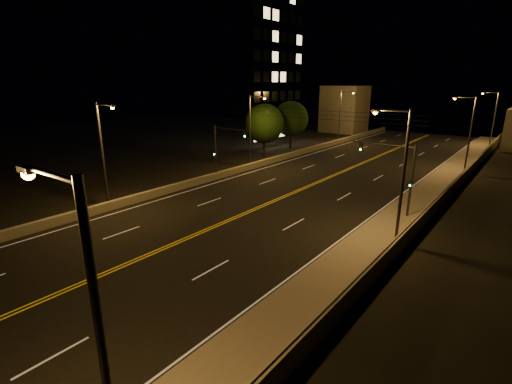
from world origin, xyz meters
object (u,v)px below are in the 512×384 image
Objects in this scene: building_tower at (225,68)px; tree_1 at (291,119)px; streetlight_1 at (400,169)px; streetlight_6 at (341,113)px; traffic_signal_left at (222,146)px; streetlight_0 at (95,342)px; streetlight_3 at (493,116)px; traffic_signal_right at (399,171)px; tree_0 at (264,124)px; streetlight_4 at (104,149)px; streetlight_5 at (252,127)px; streetlight_2 at (468,130)px.

tree_1 is at bearing -8.10° from building_tower.
streetlight_1 is 0.33× the size of building_tower.
streetlight_6 reaches higher than traffic_signal_left.
streetlight_1 is at bearing -46.64° from tree_1.
streetlight_0 is 65.20m from building_tower.
streetlight_0 is 68.24m from streetlight_3.
traffic_signal_right is 0.79× the size of tree_0.
streetlight_4 is 1.50× the size of traffic_signal_right.
streetlight_3 is at bearing 90.00° from streetlight_0.
tree_0 is (-3.26, -18.17, -0.42)m from streetlight_6.
streetlight_4 is (-21.43, -7.78, 0.00)m from streetlight_1.
streetlight_0 and streetlight_6 have the same top height.
traffic_signal_left is 0.22× the size of building_tower.
tree_0 reaches higher than traffic_signal_left.
building_tower is at bearing 171.90° from tree_1.
streetlight_3 is 1.00× the size of streetlight_5.
streetlight_5 is 1.18× the size of tree_0.
tree_1 is at bearing -111.03° from streetlight_6.
tree_0 is (-3.26, 26.61, -0.42)m from streetlight_4.
streetlight_4 is (-21.43, -32.86, 0.00)m from streetlight_2.
streetlight_6 reaches higher than tree_0.
streetlight_2 is at bearing 90.00° from streetlight_1.
streetlight_3 is at bearing 23.96° from building_tower.
streetlight_4 reaches higher than traffic_signal_right.
streetlight_1 is 36.91m from tree_1.
streetlight_4 reaches higher than tree_0.
traffic_signal_left is 33.03m from building_tower.
streetlight_3 is 23.84m from streetlight_6.
streetlight_6 is 31.81m from traffic_signal_left.
traffic_signal_right is 0.79× the size of tree_1.
streetlight_5 is at bearing 161.65° from traffic_signal_right.
streetlight_4 is at bearing -90.00° from streetlight_5.
building_tower reaches higher than streetlight_1.
traffic_signal_right is at bearing -94.42° from streetlight_2.
streetlight_3 is 46.86m from traffic_signal_left.
tree_0 reaches higher than traffic_signal_right.
building_tower reaches higher than traffic_signal_right.
streetlight_4 is at bearing -61.70° from building_tower.
streetlight_2 and streetlight_6 have the same top height.
streetlight_5 is (0.00, 19.62, 0.00)m from streetlight_4.
streetlight_6 is at bearing -154.00° from streetlight_3.
streetlight_6 is at bearing 68.97° from tree_1.
streetlight_1 is at bearing -90.00° from streetlight_2.
streetlight_6 is 1.18× the size of tree_0.
tree_0 is at bearing -31.75° from building_tower.
streetlight_0 is 1.00× the size of streetlight_6.
building_tower reaches higher than streetlight_5.
streetlight_2 is at bearing 14.20° from tree_0.
streetlight_6 is at bearing 90.00° from streetlight_4.
streetlight_2 is 0.33× the size of building_tower.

